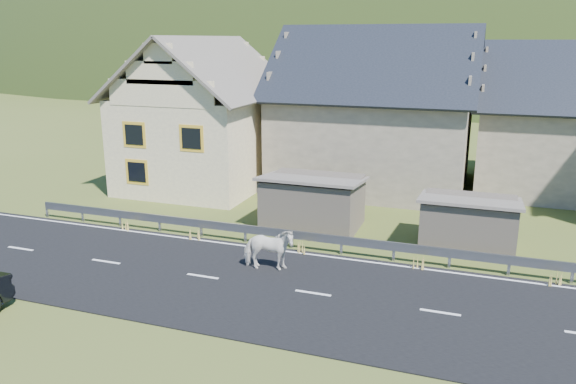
% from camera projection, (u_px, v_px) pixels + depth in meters
% --- Properties ---
extents(ground, '(160.00, 160.00, 0.00)m').
position_uv_depth(ground, '(313.00, 294.00, 18.17)').
color(ground, '#3C4C19').
rests_on(ground, ground).
extents(road, '(60.00, 7.00, 0.04)m').
position_uv_depth(road, '(313.00, 294.00, 18.16)').
color(road, black).
rests_on(road, ground).
extents(lane_markings, '(60.00, 6.60, 0.01)m').
position_uv_depth(lane_markings, '(313.00, 293.00, 18.16)').
color(lane_markings, silver).
rests_on(lane_markings, road).
extents(guardrail, '(28.10, 0.09, 0.75)m').
position_uv_depth(guardrail, '(341.00, 241.00, 21.37)').
color(guardrail, '#93969B').
rests_on(guardrail, ground).
extents(shed_left, '(4.30, 3.30, 2.40)m').
position_uv_depth(shed_left, '(313.00, 203.00, 24.43)').
color(shed_left, '#685B4E').
rests_on(shed_left, ground).
extents(shed_right, '(3.80, 2.90, 2.20)m').
position_uv_depth(shed_right, '(468.00, 224.00, 21.92)').
color(shed_right, '#685B4E').
rests_on(shed_right, ground).
extents(house_cream, '(7.80, 9.80, 8.30)m').
position_uv_depth(house_cream, '(205.00, 107.00, 31.14)').
color(house_cream, '#FFE9B3').
rests_on(house_cream, ground).
extents(house_stone_a, '(10.80, 9.80, 8.90)m').
position_uv_depth(house_stone_a, '(376.00, 102.00, 30.91)').
color(house_stone_a, tan).
rests_on(house_stone_a, ground).
extents(house_stone_b, '(9.80, 8.80, 8.10)m').
position_uv_depth(house_stone_b, '(571.00, 112.00, 29.63)').
color(house_stone_b, tan).
rests_on(house_stone_b, ground).
extents(mountain, '(440.00, 280.00, 260.00)m').
position_uv_depth(mountain, '(485.00, 126.00, 185.59)').
color(mountain, '#2C3B16').
rests_on(mountain, ground).
extents(conifer_patch, '(76.00, 50.00, 28.00)m').
position_uv_depth(conifer_patch, '(228.00, 47.00, 134.29)').
color(conifer_patch, black).
rests_on(conifer_patch, ground).
extents(horse, '(1.18, 1.98, 1.57)m').
position_uv_depth(horse, '(268.00, 249.00, 19.81)').
color(horse, white).
rests_on(horse, road).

